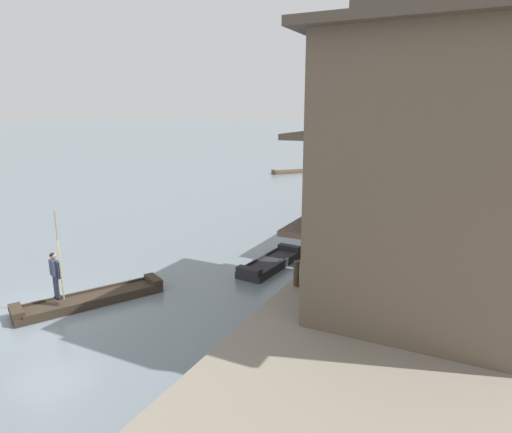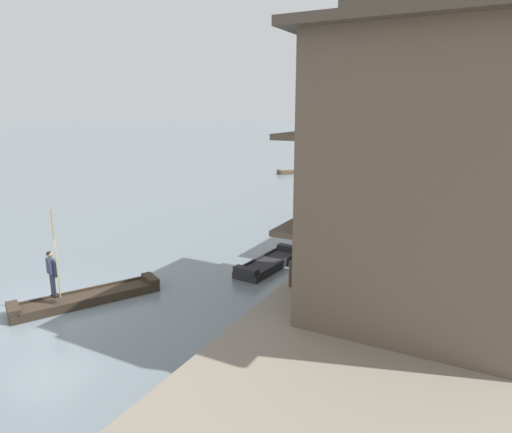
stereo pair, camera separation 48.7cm
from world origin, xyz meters
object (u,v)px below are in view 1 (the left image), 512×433
Objects in this scene: boatman_person at (55,270)px; boat_moored_far at (332,181)px; boat_moored_second at (297,171)px; house_waterfront_narrow at (450,150)px; mooring_post_dock_near at (296,274)px; house_waterfront_second at (434,173)px; house_waterfront_nearest at (434,166)px; mooring_post_dock_mid at (349,229)px; boat_foreground_poled at (91,299)px; boat_moored_nearest at (400,168)px; house_waterfront_far at (467,143)px; house_waterfront_tall at (453,160)px; boat_moored_third at (271,263)px.

boatman_person is 29.20m from boat_moored_far.
boat_moored_second is (-5.07, 34.21, -1.31)m from boatman_person.
house_waterfront_narrow is 8.23× the size of mooring_post_dock_near.
house_waterfront_narrow is (-0.21, 13.55, 0.00)m from house_waterfront_second.
boat_moored_far is at bearing 113.16° from house_waterfront_nearest.
mooring_post_dock_mid is at bearing -70.62° from boat_moored_far.
boat_foreground_poled is at bearing -153.26° from mooring_post_dock_near.
boat_moored_second is at bearing 136.99° from boat_moored_far.
boat_foreground_poled is at bearing -89.73° from boat_moored_far.
house_waterfront_far is at bearing -48.65° from boat_moored_nearest.
mooring_post_dock_near is 1.11× the size of mooring_post_dock_mid.
house_waterfront_second is at bearing 68.62° from mooring_post_dock_near.
house_waterfront_far reaches higher than boat_moored_second.
boat_moored_nearest is 16.34m from house_waterfront_narrow.
house_waterfront_nearest reaches higher than boat_moored_second.
boatman_person is 0.55× the size of boat_moored_nearest.
house_waterfront_nearest is at bearing 20.11° from boat_foreground_poled.
boat_moored_second is 6.10× the size of mooring_post_dock_mid.
boat_moored_second is 21.97m from house_waterfront_tall.
house_waterfront_narrow is 16.01m from mooring_post_dock_mid.
boatman_person reaches higher than mooring_post_dock_mid.
boat_moored_third is at bearing -103.19° from house_waterfront_far.
boat_moored_far is at bearing -108.12° from boat_moored_nearest.
boat_moored_second is 17.37m from house_waterfront_narrow.
house_waterfront_far is at bearing 80.15° from mooring_post_dock_mid.
boat_moored_second is 0.56× the size of house_waterfront_nearest.
mooring_post_dock_mid is (-3.36, -1.93, -2.60)m from house_waterfront_second.
house_waterfront_second is (15.24, -21.51, 3.51)m from boat_moored_second.
house_waterfront_second is at bearing -78.31° from boat_moored_nearest.
boat_moored_nearest is at bearing 36.77° from boat_moored_second.
mooring_post_dock_near is at bearing 26.74° from boat_foreground_poled.
boat_foreground_poled is 12.00m from house_waterfront_nearest.
mooring_post_dock_near is 6.67m from mooring_post_dock_mid.
house_waterfront_narrow is (-0.62, 7.06, -0.00)m from house_waterfront_tall.
house_waterfront_narrow is 7.57m from house_waterfront_far.
house_waterfront_second reaches higher than boatman_person.
house_waterfront_narrow is 22.51m from mooring_post_dock_near.
boat_moored_second is at bearing -143.23° from boat_moored_nearest.
boatman_person reaches higher than boat_foreground_poled.
house_waterfront_second reaches higher than mooring_post_dock_near.
house_waterfront_second is 21.08m from house_waterfront_far.
house_waterfront_nearest is (10.80, 4.71, 3.49)m from boatman_person.
mooring_post_dock_near reaches higher than mooring_post_dock_mid.
boat_moored_nearest reaches higher than boat_foreground_poled.
house_waterfront_nearest is 9.79× the size of mooring_post_dock_near.
mooring_post_dock_near is (6.33, 3.19, 0.95)m from boat_foreground_poled.
house_waterfront_tall is at bearing -84.98° from house_waterfront_narrow.
house_waterfront_nearest is 10.88× the size of mooring_post_dock_mid.
boat_moored_second is at bearing 125.32° from house_waterfront_second.
boatman_person is (-0.47, -0.93, 1.31)m from boat_foreground_poled.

